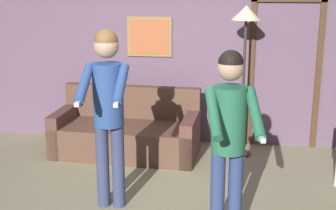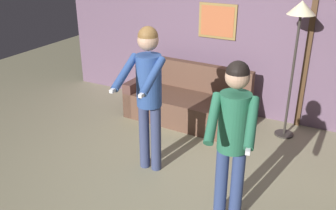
{
  "view_description": "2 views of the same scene",
  "coord_description": "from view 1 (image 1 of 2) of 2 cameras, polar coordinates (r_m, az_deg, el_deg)",
  "views": [
    {
      "loc": [
        0.9,
        -4.26,
        2.27
      ],
      "look_at": [
        0.3,
        -0.14,
        1.16
      ],
      "focal_mm": 50.0,
      "sensor_mm": 36.0,
      "label": 1
    },
    {
      "loc": [
        1.79,
        -3.47,
        2.69
      ],
      "look_at": [
        0.02,
        -0.12,
        1.02
      ],
      "focal_mm": 40.0,
      "sensor_mm": 36.0,
      "label": 2
    }
  ],
  "objects": [
    {
      "name": "person_standing_right",
      "position": [
        4.06,
        7.44,
        -2.87
      ],
      "size": [
        0.52,
        0.64,
        1.72
      ],
      "color": "navy",
      "rests_on": "ground_plane"
    },
    {
      "name": "back_wall_assembly",
      "position": [
        6.63,
        0.56,
        6.5
      ],
      "size": [
        6.4,
        0.1,
        2.6
      ],
      "color": "#694F65",
      "rests_on": "ground_plane"
    },
    {
      "name": "person_standing_left",
      "position": [
        4.62,
        -7.33,
        0.42
      ],
      "size": [
        0.47,
        0.73,
        1.83
      ],
      "color": "#384066",
      "rests_on": "ground_plane"
    },
    {
      "name": "ground_plane",
      "position": [
        4.91,
        -3.31,
        -12.68
      ],
      "size": [
        12.0,
        12.0,
        0.0
      ],
      "primitive_type": "plane",
      "color": "gray"
    },
    {
      "name": "torchiere_lamp",
      "position": [
        6.05,
        9.45,
        9.2
      ],
      "size": [
        0.37,
        0.37,
        1.98
      ],
      "color": "#332D28",
      "rests_on": "ground_plane"
    },
    {
      "name": "couch",
      "position": [
        6.33,
        -5.04,
        -3.51
      ],
      "size": [
        1.94,
        0.93,
        0.87
      ],
      "color": "brown",
      "rests_on": "ground_plane"
    }
  ]
}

